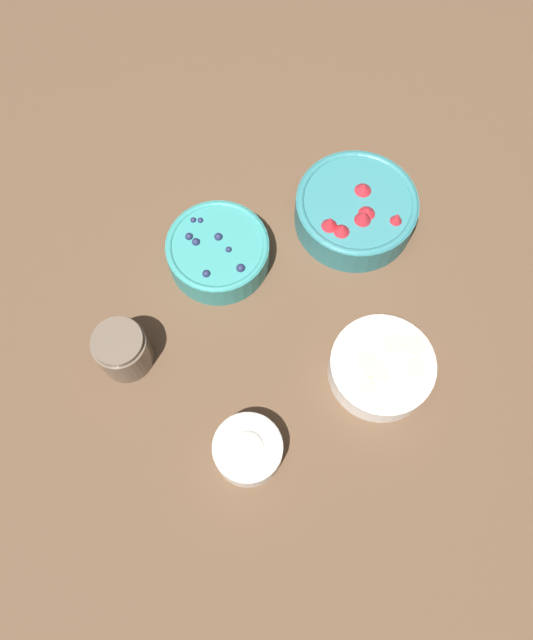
{
  "coord_description": "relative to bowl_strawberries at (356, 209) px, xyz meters",
  "views": [
    {
      "loc": [
        -0.15,
        -0.37,
        0.98
      ],
      "look_at": [
        -0.03,
        -0.02,
        0.04
      ],
      "focal_mm": 35.0,
      "sensor_mm": 36.0,
      "label": 1
    }
  ],
  "objects": [
    {
      "name": "bowl_bananas",
      "position": [
        -0.07,
        -0.28,
        -0.01
      ],
      "size": [
        0.17,
        0.17,
        0.05
      ],
      "color": "white",
      "rests_on": "ground_plane"
    },
    {
      "name": "bowl_cream",
      "position": [
        -0.31,
        -0.34,
        -0.01
      ],
      "size": [
        0.11,
        0.11,
        0.06
      ],
      "color": "silver",
      "rests_on": "ground_plane"
    },
    {
      "name": "ground_plane",
      "position": [
        -0.19,
        -0.13,
        -0.04
      ],
      "size": [
        4.0,
        4.0,
        0.0
      ],
      "primitive_type": "plane",
      "color": "brown"
    },
    {
      "name": "bowl_blueberries",
      "position": [
        -0.25,
        0.0,
        -0.01
      ],
      "size": [
        0.18,
        0.18,
        0.07
      ],
      "color": "teal",
      "rests_on": "ground_plane"
    },
    {
      "name": "bowl_strawberries",
      "position": [
        0.0,
        0.0,
        0.0
      ],
      "size": [
        0.21,
        0.21,
        0.09
      ],
      "color": "teal",
      "rests_on": "ground_plane"
    },
    {
      "name": "jar_chocolate",
      "position": [
        -0.45,
        -0.12,
        -0.0
      ],
      "size": [
        0.09,
        0.09,
        0.09
      ],
      "color": "brown",
      "rests_on": "ground_plane"
    }
  ]
}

